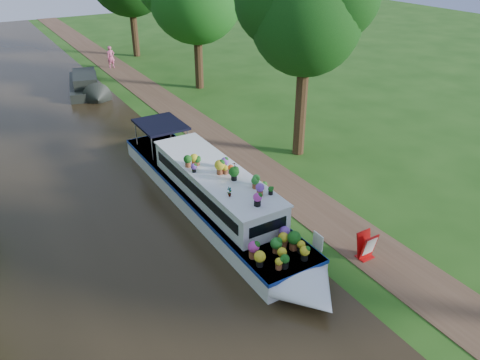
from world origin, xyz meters
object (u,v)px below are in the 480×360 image
(sandwich_board, at_px, (366,247))
(pedestrian_pink, at_px, (111,57))
(plant_boat, at_px, (216,194))
(second_boat, at_px, (85,85))

(sandwich_board, height_order, pedestrian_pink, pedestrian_pink)
(plant_boat, distance_m, pedestrian_pink, 23.26)
(sandwich_board, distance_m, pedestrian_pink, 28.01)
(pedestrian_pink, bearing_deg, sandwich_board, -95.25)
(sandwich_board, bearing_deg, plant_boat, 120.06)
(plant_boat, relative_size, pedestrian_pink, 8.13)
(second_boat, relative_size, pedestrian_pink, 4.04)
(second_boat, height_order, sandwich_board, second_boat)
(pedestrian_pink, bearing_deg, second_boat, -128.01)
(plant_boat, xyz_separation_m, pedestrian_pink, (3.19, 23.04, 0.01))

